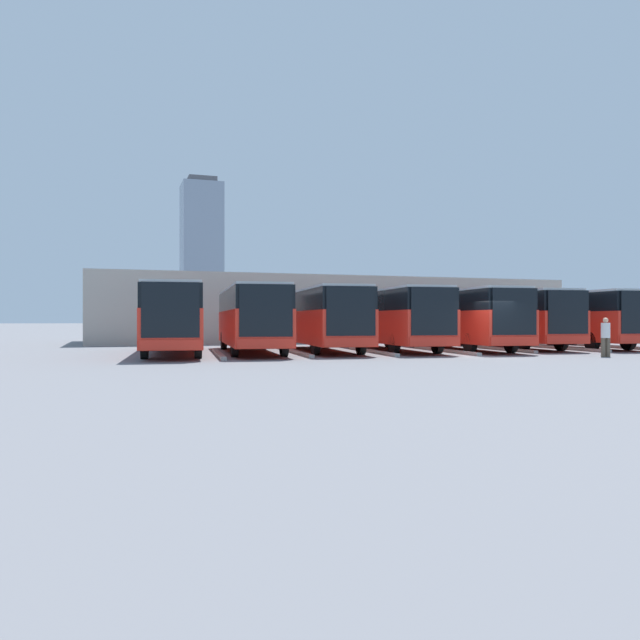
{
  "coord_description": "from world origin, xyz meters",
  "views": [
    {
      "loc": [
        16.17,
        24.49,
        1.64
      ],
      "look_at": [
        5.97,
        -5.89,
        1.63
      ],
      "focal_mm": 35.0,
      "sensor_mm": 36.0,
      "label": 1
    }
  ],
  "objects_px": {
    "bus_3": "(459,317)",
    "bus_6": "(251,317)",
    "bus_5": "(321,317)",
    "bus_2": "(507,317)",
    "pedestrian": "(606,336)",
    "bus_7": "(173,316)",
    "bus_4": "(391,317)",
    "bus_0": "(623,317)",
    "bus_1": "(569,317)"
  },
  "relations": [
    {
      "from": "bus_1",
      "to": "pedestrian",
      "type": "bearing_deg",
      "value": 64.63
    },
    {
      "from": "bus_7",
      "to": "pedestrian",
      "type": "bearing_deg",
      "value": 160.98
    },
    {
      "from": "bus_3",
      "to": "bus_6",
      "type": "relative_size",
      "value": 1.0
    },
    {
      "from": "bus_6",
      "to": "bus_0",
      "type": "bearing_deg",
      "value": -175.31
    },
    {
      "from": "bus_6",
      "to": "bus_7",
      "type": "bearing_deg",
      "value": 9.16
    },
    {
      "from": "bus_2",
      "to": "bus_5",
      "type": "distance_m",
      "value": 11.46
    },
    {
      "from": "bus_5",
      "to": "pedestrian",
      "type": "xyz_separation_m",
      "value": [
        -10.23,
        8.87,
        -0.87
      ]
    },
    {
      "from": "bus_0",
      "to": "pedestrian",
      "type": "height_order",
      "value": "bus_0"
    },
    {
      "from": "bus_2",
      "to": "pedestrian",
      "type": "xyz_separation_m",
      "value": [
        1.23,
        8.93,
        -0.87
      ]
    },
    {
      "from": "bus_0",
      "to": "bus_5",
      "type": "relative_size",
      "value": 1.0
    },
    {
      "from": "bus_3",
      "to": "bus_7",
      "type": "xyz_separation_m",
      "value": [
        15.28,
        -0.46,
        0.0
      ]
    },
    {
      "from": "bus_0",
      "to": "bus_2",
      "type": "xyz_separation_m",
      "value": [
        7.64,
        -0.91,
        0.0
      ]
    },
    {
      "from": "bus_3",
      "to": "pedestrian",
      "type": "xyz_separation_m",
      "value": [
        -2.59,
        7.93,
        -0.87
      ]
    },
    {
      "from": "bus_3",
      "to": "bus_7",
      "type": "relative_size",
      "value": 1.0
    },
    {
      "from": "bus_5",
      "to": "pedestrian",
      "type": "relative_size",
      "value": 6.91
    },
    {
      "from": "bus_3",
      "to": "bus_4",
      "type": "relative_size",
      "value": 1.0
    },
    {
      "from": "bus_3",
      "to": "bus_7",
      "type": "height_order",
      "value": "same"
    },
    {
      "from": "bus_2",
      "to": "bus_5",
      "type": "bearing_deg",
      "value": 6.43
    },
    {
      "from": "pedestrian",
      "to": "bus_7",
      "type": "bearing_deg",
      "value": -7.26
    },
    {
      "from": "bus_3",
      "to": "bus_0",
      "type": "bearing_deg",
      "value": -173.44
    },
    {
      "from": "bus_1",
      "to": "bus_5",
      "type": "height_order",
      "value": "same"
    },
    {
      "from": "bus_2",
      "to": "bus_4",
      "type": "height_order",
      "value": "same"
    },
    {
      "from": "bus_2",
      "to": "bus_3",
      "type": "distance_m",
      "value": 3.95
    },
    {
      "from": "bus_6",
      "to": "bus_4",
      "type": "bearing_deg",
      "value": -174.93
    },
    {
      "from": "bus_0",
      "to": "bus_1",
      "type": "distance_m",
      "value": 3.83
    },
    {
      "from": "bus_3",
      "to": "bus_5",
      "type": "xyz_separation_m",
      "value": [
        7.64,
        -0.94,
        0.0
      ]
    },
    {
      "from": "bus_6",
      "to": "bus_1",
      "type": "bearing_deg",
      "value": -174.94
    },
    {
      "from": "bus_1",
      "to": "pedestrian",
      "type": "height_order",
      "value": "bus_1"
    },
    {
      "from": "bus_5",
      "to": "bus_6",
      "type": "bearing_deg",
      "value": 10.25
    },
    {
      "from": "bus_0",
      "to": "bus_6",
      "type": "relative_size",
      "value": 1.0
    },
    {
      "from": "bus_3",
      "to": "bus_6",
      "type": "height_order",
      "value": "same"
    },
    {
      "from": "bus_7",
      "to": "bus_2",
      "type": "bearing_deg",
      "value": -172.26
    },
    {
      "from": "bus_7",
      "to": "pedestrian",
      "type": "relative_size",
      "value": 6.91
    },
    {
      "from": "bus_3",
      "to": "bus_6",
      "type": "bearing_deg",
      "value": 2.83
    },
    {
      "from": "bus_0",
      "to": "bus_6",
      "type": "bearing_deg",
      "value": 4.69
    },
    {
      "from": "bus_1",
      "to": "bus_6",
      "type": "height_order",
      "value": "same"
    },
    {
      "from": "bus_4",
      "to": "bus_6",
      "type": "xyz_separation_m",
      "value": [
        7.64,
        -0.14,
        0.0
      ]
    },
    {
      "from": "bus_2",
      "to": "bus_6",
      "type": "relative_size",
      "value": 1.0
    },
    {
      "from": "bus_3",
      "to": "bus_2",
      "type": "bearing_deg",
      "value": -159.27
    },
    {
      "from": "bus_6",
      "to": "bus_7",
      "type": "height_order",
      "value": "same"
    },
    {
      "from": "bus_2",
      "to": "bus_3",
      "type": "bearing_deg",
      "value": 20.73
    },
    {
      "from": "bus_4",
      "to": "bus_0",
      "type": "bearing_deg",
      "value": -175.5
    },
    {
      "from": "bus_3",
      "to": "bus_4",
      "type": "distance_m",
      "value": 3.85
    },
    {
      "from": "bus_0",
      "to": "bus_7",
      "type": "distance_m",
      "value": 26.74
    },
    {
      "from": "bus_5",
      "to": "bus_6",
      "type": "xyz_separation_m",
      "value": [
        3.82,
        0.28,
        0.0
      ]
    },
    {
      "from": "bus_6",
      "to": "pedestrian",
      "type": "xyz_separation_m",
      "value": [
        -14.05,
        8.59,
        -0.87
      ]
    },
    {
      "from": "bus_0",
      "to": "bus_5",
      "type": "height_order",
      "value": "same"
    },
    {
      "from": "bus_5",
      "to": "bus_3",
      "type": "bearing_deg",
      "value": 179.14
    },
    {
      "from": "bus_1",
      "to": "bus_5",
      "type": "distance_m",
      "value": 15.29
    },
    {
      "from": "bus_2",
      "to": "bus_6",
      "type": "height_order",
      "value": "same"
    }
  ]
}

